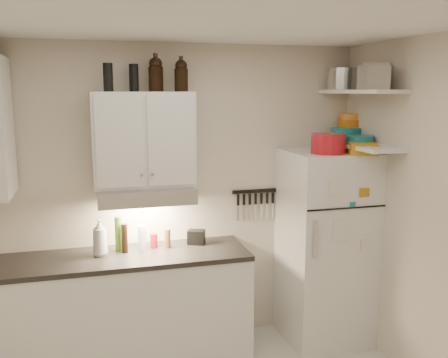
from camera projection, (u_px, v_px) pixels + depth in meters
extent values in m
cube|color=white|center=(224.00, 14.00, 2.66)|extent=(3.20, 3.00, 0.02)
cube|color=beige|center=(177.00, 197.00, 4.32)|extent=(3.20, 0.02, 2.60)
cube|color=white|center=(119.00, 313.00, 4.03)|extent=(2.10, 0.60, 0.88)
cube|color=black|center=(117.00, 258.00, 3.95)|extent=(2.10, 0.62, 0.04)
cube|color=white|center=(143.00, 139.00, 3.98)|extent=(0.80, 0.33, 0.75)
cube|color=silver|center=(146.00, 194.00, 4.00)|extent=(0.76, 0.46, 0.12)
cube|color=white|center=(325.00, 247.00, 4.39)|extent=(0.70, 0.68, 1.70)
cube|color=white|center=(361.00, 92.00, 4.08)|extent=(0.30, 0.95, 0.03)
cube|color=white|center=(358.00, 145.00, 4.16)|extent=(0.30, 0.95, 0.03)
cube|color=black|center=(255.00, 191.00, 4.47)|extent=(0.42, 0.02, 0.03)
cylinder|color=#AC141E|center=(328.00, 144.00, 4.07)|extent=(0.34, 0.34, 0.16)
cube|color=#B07B16|center=(362.00, 148.00, 4.05)|extent=(0.29, 0.33, 0.09)
cylinder|color=silver|center=(345.00, 146.00, 4.23)|extent=(0.06, 0.06, 0.10)
cylinder|color=silver|center=(342.00, 79.00, 4.36)|extent=(0.34, 0.34, 0.19)
cube|color=#AAAAAD|center=(373.00, 76.00, 3.98)|extent=(0.26, 0.24, 0.21)
cube|color=#AAAAAD|center=(374.00, 78.00, 3.77)|extent=(0.21, 0.21, 0.18)
cylinder|color=#177583|center=(346.00, 134.00, 4.47)|extent=(0.27, 0.27, 0.11)
cylinder|color=#C26212|center=(350.00, 123.00, 4.51)|extent=(0.22, 0.22, 0.07)
cylinder|color=orange|center=(350.00, 117.00, 4.50)|extent=(0.17, 0.17, 0.05)
cylinder|color=#177583|center=(358.00, 139.00, 4.18)|extent=(0.25, 0.25, 0.06)
cylinder|color=black|center=(134.00, 78.00, 3.94)|extent=(0.09, 0.09, 0.22)
cylinder|color=black|center=(108.00, 77.00, 3.80)|extent=(0.08, 0.08, 0.21)
imported|color=white|center=(100.00, 235.00, 3.92)|extent=(0.17, 0.17, 0.34)
cylinder|color=brown|center=(167.00, 238.00, 4.14)|extent=(0.05, 0.05, 0.16)
cylinder|color=#3A5B16|center=(118.00, 234.00, 4.04)|extent=(0.07, 0.07, 0.29)
cylinder|color=black|center=(125.00, 238.00, 4.00)|extent=(0.06, 0.06, 0.24)
cylinder|color=silver|center=(142.00, 237.00, 4.08)|extent=(0.09, 0.09, 0.21)
cylinder|color=#AC141E|center=(154.00, 241.00, 4.14)|extent=(0.07, 0.07, 0.12)
cube|color=black|center=(196.00, 237.00, 4.24)|extent=(0.17, 0.15, 0.12)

